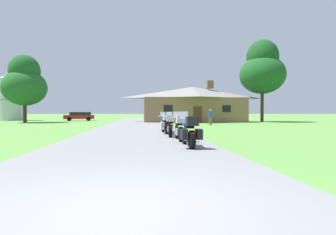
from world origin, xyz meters
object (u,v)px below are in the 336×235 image
object	(u,v)px
parked_red_suv_far_left	(79,116)
motorcycle_blue_nearest_to_camera	(189,132)
motorcycle_yellow_third_in_row	(170,126)
motorcycle_blue_farthest_in_row	(166,123)
bystander_blue_shirt_near_lodge	(210,116)
tree_right_of_lodge	(262,69)
motorcycle_red_second_in_row	(179,128)
metal_silo_distant	(10,97)
motorcycle_blue_fourth_in_row	(165,124)
tree_left_far	(25,83)

from	to	relation	value
parked_red_suv_far_left	motorcycle_blue_nearest_to_camera	bearing A→B (deg)	-174.21
motorcycle_yellow_third_in_row	motorcycle_blue_farthest_in_row	xyz separation A→B (m)	(0.15, 3.95, -0.01)
bystander_blue_shirt_near_lodge	parked_red_suv_far_left	size ratio (longest dim) A/B	0.34
motorcycle_yellow_third_in_row	tree_right_of_lodge	bearing A→B (deg)	59.02
bystander_blue_shirt_near_lodge	motorcycle_blue_farthest_in_row	bearing A→B (deg)	-144.79
bystander_blue_shirt_near_lodge	motorcycle_yellow_third_in_row	bearing A→B (deg)	-138.00
bystander_blue_shirt_near_lodge	motorcycle_red_second_in_row	bearing A→B (deg)	-134.70
motorcycle_blue_nearest_to_camera	metal_silo_distant	bearing A→B (deg)	120.46
bystander_blue_shirt_near_lodge	metal_silo_distant	size ratio (longest dim) A/B	0.22
tree_right_of_lodge	parked_red_suv_far_left	xyz separation A→B (m)	(-26.80, 7.36, -6.65)
motorcycle_blue_farthest_in_row	bystander_blue_shirt_near_lodge	distance (m)	11.76
motorcycle_blue_fourth_in_row	tree_right_of_lodge	xyz separation A→B (m)	(15.72, 20.52, 6.82)
motorcycle_blue_nearest_to_camera	motorcycle_blue_fourth_in_row	distance (m)	6.51
motorcycle_red_second_in_row	motorcycle_yellow_third_in_row	xyz separation A→B (m)	(-0.18, 2.13, 0.00)
motorcycle_red_second_in_row	motorcycle_yellow_third_in_row	bearing A→B (deg)	95.43
motorcycle_yellow_third_in_row	motorcycle_blue_fourth_in_row	xyz separation A→B (m)	(-0.04, 2.00, -0.01)
tree_right_of_lodge	metal_silo_distant	bearing A→B (deg)	164.32
motorcycle_red_second_in_row	motorcycle_blue_fourth_in_row	size ratio (longest dim) A/B	1.00
metal_silo_distant	motorcycle_blue_nearest_to_camera	bearing A→B (deg)	-58.45
motorcycle_yellow_third_in_row	bystander_blue_shirt_near_lodge	xyz separation A→B (m)	(5.96, 14.17, 0.33)
motorcycle_blue_farthest_in_row	motorcycle_yellow_third_in_row	bearing A→B (deg)	-96.67
motorcycle_red_second_in_row	motorcycle_blue_nearest_to_camera	bearing A→B (deg)	-89.11
motorcycle_blue_farthest_in_row	motorcycle_red_second_in_row	bearing A→B (deg)	-94.17
motorcycle_red_second_in_row	metal_silo_distant	distance (m)	42.60
motorcycle_yellow_third_in_row	tree_right_of_lodge	distance (m)	28.27
tree_right_of_lodge	tree_left_far	xyz separation A→B (m)	(-32.28, 0.55, -2.18)
motorcycle_blue_nearest_to_camera	motorcycle_blue_fourth_in_row	world-z (taller)	same
motorcycle_yellow_third_in_row	tree_left_far	distance (m)	28.80
motorcycle_yellow_third_in_row	metal_silo_distant	bearing A→B (deg)	128.51
motorcycle_blue_nearest_to_camera	motorcycle_yellow_third_in_row	bearing A→B (deg)	91.42
parked_red_suv_far_left	bystander_blue_shirt_near_lodge	bearing A→B (deg)	-145.05
bystander_blue_shirt_near_lodge	metal_silo_distant	distance (m)	34.96
motorcycle_red_second_in_row	metal_silo_distant	xyz separation A→B (m)	(-23.26, 35.53, 3.29)
motorcycle_blue_nearest_to_camera	tree_right_of_lodge	distance (m)	31.89
motorcycle_blue_fourth_in_row	tree_left_far	size ratio (longest dim) A/B	0.23
metal_silo_distant	parked_red_suv_far_left	bearing A→B (deg)	-16.39
motorcycle_blue_nearest_to_camera	tree_left_far	distance (m)	32.62
motorcycle_blue_nearest_to_camera	motorcycle_blue_fourth_in_row	xyz separation A→B (m)	(-0.24, 6.51, 0.00)
motorcycle_yellow_third_in_row	bystander_blue_shirt_near_lodge	size ratio (longest dim) A/B	1.24
motorcycle_blue_fourth_in_row	metal_silo_distant	world-z (taller)	metal_silo_distant
motorcycle_blue_fourth_in_row	tree_left_far	xyz separation A→B (m)	(-16.56, 21.08, 4.64)
bystander_blue_shirt_near_lodge	tree_right_of_lodge	bearing A→B (deg)	15.48
parked_red_suv_far_left	motorcycle_blue_fourth_in_row	bearing A→B (deg)	-170.76
motorcycle_blue_fourth_in_row	tree_left_far	distance (m)	27.20
bystander_blue_shirt_near_lodge	tree_right_of_lodge	size ratio (longest dim) A/B	0.15
motorcycle_blue_fourth_in_row	bystander_blue_shirt_near_lodge	size ratio (longest dim) A/B	1.24
motorcycle_yellow_third_in_row	motorcycle_blue_fourth_in_row	world-z (taller)	same
motorcycle_blue_nearest_to_camera	motorcycle_red_second_in_row	bearing A→B (deg)	89.27
motorcycle_yellow_third_in_row	tree_left_far	size ratio (longest dim) A/B	0.23
motorcycle_blue_farthest_in_row	tree_right_of_lodge	distance (m)	25.15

